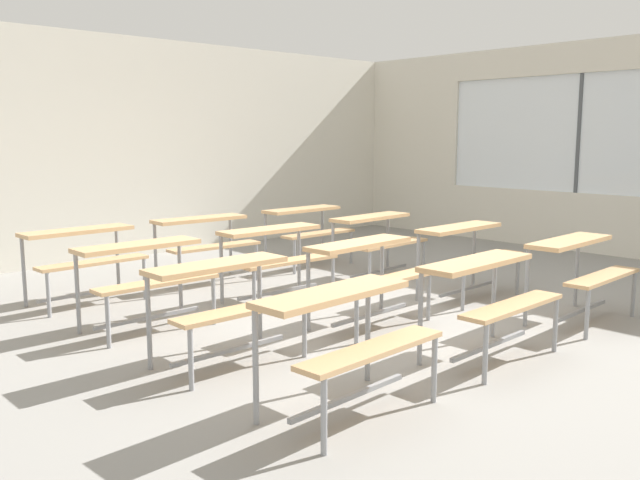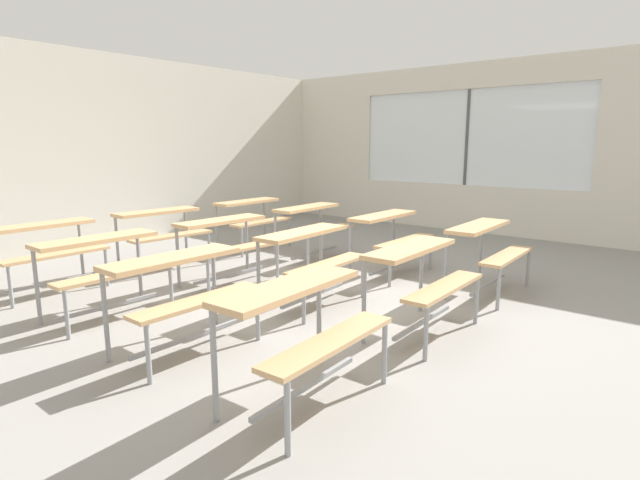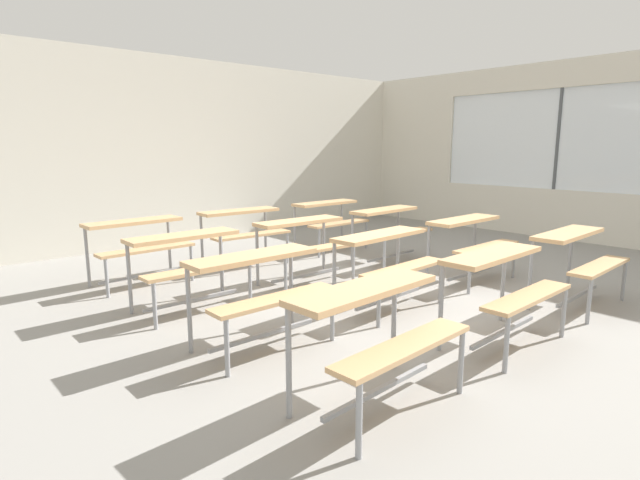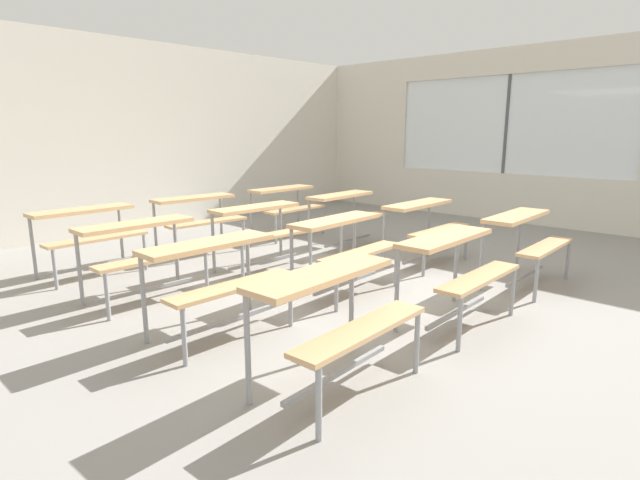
{
  "view_description": "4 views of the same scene",
  "coord_description": "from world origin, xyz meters",
  "px_view_note": "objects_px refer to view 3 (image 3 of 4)",
  "views": [
    {
      "loc": [
        -4.39,
        -4.11,
        1.67
      ],
      "look_at": [
        -0.14,
        0.45,
        0.7
      ],
      "focal_mm": 37.76,
      "sensor_mm": 36.0,
      "label": 1
    },
    {
      "loc": [
        -3.8,
        -3.3,
        1.6
      ],
      "look_at": [
        0.06,
        -0.11,
        0.63
      ],
      "focal_mm": 28.0,
      "sensor_mm": 36.0,
      "label": 2
    },
    {
      "loc": [
        -3.8,
        -3.3,
        1.6
      ],
      "look_at": [
        -0.41,
        0.53,
        0.63
      ],
      "focal_mm": 28.0,
      "sensor_mm": 36.0,
      "label": 3
    },
    {
      "loc": [
        -3.8,
        -3.3,
        1.6
      ],
      "look_at": [
        -0.03,
        0.27,
        0.46
      ],
      "focal_mm": 28.0,
      "sensor_mm": 36.0,
      "label": 4
    }
  ],
  "objects_px": {
    "desk_bench_r2c1": "(305,236)",
    "desk_bench_r3c1": "(244,224)",
    "desk_bench_r0c2": "(579,251)",
    "desk_bench_r1c0": "(260,278)",
    "desk_bench_r0c0": "(377,318)",
    "desk_bench_r1c2": "(471,234)",
    "desk_bench_r0c1": "(504,276)",
    "desk_bench_r1c1": "(388,252)",
    "desk_bench_r2c2": "(391,222)",
    "desk_bench_r3c0": "(138,236)",
    "desk_bench_r3c2": "(330,214)",
    "desk_bench_r2c0": "(189,254)"
  },
  "relations": [
    {
      "from": "desk_bench_r1c2",
      "to": "desk_bench_r2c2",
      "type": "xyz_separation_m",
      "value": [
        -0.0,
        1.25,
        0.0
      ]
    },
    {
      "from": "desk_bench_r0c1",
      "to": "desk_bench_r2c0",
      "type": "bearing_deg",
      "value": 119.88
    },
    {
      "from": "desk_bench_r1c0",
      "to": "desk_bench_r2c2",
      "type": "distance_m",
      "value": 3.27
    },
    {
      "from": "desk_bench_r0c0",
      "to": "desk_bench_r0c2",
      "type": "height_order",
      "value": "same"
    },
    {
      "from": "desk_bench_r0c2",
      "to": "desk_bench_r3c0",
      "type": "height_order",
      "value": "same"
    },
    {
      "from": "desk_bench_r0c0",
      "to": "desk_bench_r0c1",
      "type": "height_order",
      "value": "same"
    },
    {
      "from": "desk_bench_r0c0",
      "to": "desk_bench_r2c2",
      "type": "xyz_separation_m",
      "value": [
        3.02,
        2.48,
        0.0
      ]
    },
    {
      "from": "desk_bench_r0c0",
      "to": "desk_bench_r1c0",
      "type": "height_order",
      "value": "same"
    },
    {
      "from": "desk_bench_r2c0",
      "to": "desk_bench_r0c1",
      "type": "bearing_deg",
      "value": -58.94
    },
    {
      "from": "desk_bench_r0c2",
      "to": "desk_bench_r3c1",
      "type": "relative_size",
      "value": 0.99
    },
    {
      "from": "desk_bench_r0c2",
      "to": "desk_bench_r2c0",
      "type": "distance_m",
      "value": 3.87
    },
    {
      "from": "desk_bench_r0c1",
      "to": "desk_bench_r1c0",
      "type": "xyz_separation_m",
      "value": [
        -1.51,
        1.25,
        0.0
      ]
    },
    {
      "from": "desk_bench_r1c1",
      "to": "desk_bench_r1c2",
      "type": "relative_size",
      "value": 1.02
    },
    {
      "from": "desk_bench_r1c1",
      "to": "desk_bench_r3c0",
      "type": "relative_size",
      "value": 1.01
    },
    {
      "from": "desk_bench_r1c0",
      "to": "desk_bench_r1c1",
      "type": "bearing_deg",
      "value": -0.81
    },
    {
      "from": "desk_bench_r0c0",
      "to": "desk_bench_r1c2",
      "type": "distance_m",
      "value": 3.26
    },
    {
      "from": "desk_bench_r0c0",
      "to": "desk_bench_r1c1",
      "type": "height_order",
      "value": "same"
    },
    {
      "from": "desk_bench_r0c0",
      "to": "desk_bench_r0c2",
      "type": "xyz_separation_m",
      "value": [
        2.99,
        -0.0,
        0.0
      ]
    },
    {
      "from": "desk_bench_r1c0",
      "to": "desk_bench_r1c2",
      "type": "xyz_separation_m",
      "value": [
        3.02,
        -0.01,
        0.0
      ]
    },
    {
      "from": "desk_bench_r1c0",
      "to": "desk_bench_r1c1",
      "type": "height_order",
      "value": "same"
    },
    {
      "from": "desk_bench_r1c0",
      "to": "desk_bench_r2c1",
      "type": "relative_size",
      "value": 0.99
    },
    {
      "from": "desk_bench_r2c1",
      "to": "desk_bench_r3c1",
      "type": "distance_m",
      "value": 1.25
    },
    {
      "from": "desk_bench_r0c2",
      "to": "desk_bench_r1c2",
      "type": "relative_size",
      "value": 1.01
    },
    {
      "from": "desk_bench_r0c1",
      "to": "desk_bench_r2c2",
      "type": "bearing_deg",
      "value": 57.28
    },
    {
      "from": "desk_bench_r2c2",
      "to": "desk_bench_r3c1",
      "type": "height_order",
      "value": "same"
    },
    {
      "from": "desk_bench_r3c0",
      "to": "desk_bench_r1c2",
      "type": "bearing_deg",
      "value": -41.44
    },
    {
      "from": "desk_bench_r0c2",
      "to": "desk_bench_r1c2",
      "type": "bearing_deg",
      "value": 86.85
    },
    {
      "from": "desk_bench_r1c0",
      "to": "desk_bench_r3c2",
      "type": "xyz_separation_m",
      "value": [
        2.98,
        2.42,
        0.0
      ]
    },
    {
      "from": "desk_bench_r2c0",
      "to": "desk_bench_r3c0",
      "type": "xyz_separation_m",
      "value": [
        -0.0,
        1.25,
        0.0
      ]
    },
    {
      "from": "desk_bench_r1c1",
      "to": "desk_bench_r2c1",
      "type": "height_order",
      "value": "same"
    },
    {
      "from": "desk_bench_r0c2",
      "to": "desk_bench_r3c1",
      "type": "height_order",
      "value": "same"
    },
    {
      "from": "desk_bench_r2c0",
      "to": "desk_bench_r3c0",
      "type": "height_order",
      "value": "same"
    },
    {
      "from": "desk_bench_r1c1",
      "to": "desk_bench_r0c1",
      "type": "bearing_deg",
      "value": -92.67
    },
    {
      "from": "desk_bench_r3c0",
      "to": "desk_bench_r3c1",
      "type": "height_order",
      "value": "same"
    },
    {
      "from": "desk_bench_r0c1",
      "to": "desk_bench_r2c1",
      "type": "relative_size",
      "value": 1.0
    },
    {
      "from": "desk_bench_r0c0",
      "to": "desk_bench_r2c0",
      "type": "xyz_separation_m",
      "value": [
        0.0,
        2.46,
        0.0
      ]
    },
    {
      "from": "desk_bench_r0c0",
      "to": "desk_bench_r0c1",
      "type": "bearing_deg",
      "value": -3.07
    },
    {
      "from": "desk_bench_r1c1",
      "to": "desk_bench_r1c2",
      "type": "bearing_deg",
      "value": -2.39
    },
    {
      "from": "desk_bench_r1c0",
      "to": "desk_bench_r2c2",
      "type": "height_order",
      "value": "same"
    },
    {
      "from": "desk_bench_r0c1",
      "to": "desk_bench_r3c2",
      "type": "relative_size",
      "value": 1.01
    },
    {
      "from": "desk_bench_r3c0",
      "to": "desk_bench_r3c1",
      "type": "relative_size",
      "value": 0.99
    },
    {
      "from": "desk_bench_r0c2",
      "to": "desk_bench_r2c0",
      "type": "height_order",
      "value": "same"
    },
    {
      "from": "desk_bench_r0c0",
      "to": "desk_bench_r3c1",
      "type": "relative_size",
      "value": 1.0
    },
    {
      "from": "desk_bench_r0c2",
      "to": "desk_bench_r1c0",
      "type": "height_order",
      "value": "same"
    },
    {
      "from": "desk_bench_r2c2",
      "to": "desk_bench_r3c1",
      "type": "xyz_separation_m",
      "value": [
        -1.58,
        1.23,
        0.0
      ]
    },
    {
      "from": "desk_bench_r1c1",
      "to": "desk_bench_r2c1",
      "type": "bearing_deg",
      "value": 88.33
    },
    {
      "from": "desk_bench_r0c0",
      "to": "desk_bench_r1c2",
      "type": "height_order",
      "value": "same"
    },
    {
      "from": "desk_bench_r2c2",
      "to": "desk_bench_r3c0",
      "type": "xyz_separation_m",
      "value": [
        -3.02,
        1.24,
        0.0
      ]
    },
    {
      "from": "desk_bench_r0c1",
      "to": "desk_bench_r3c0",
      "type": "bearing_deg",
      "value": 110.56
    },
    {
      "from": "desk_bench_r2c1",
      "to": "desk_bench_r3c0",
      "type": "relative_size",
      "value": 1.0
    }
  ]
}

